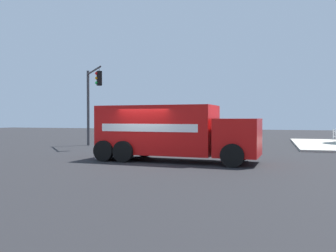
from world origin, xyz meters
TOP-DOWN VIEW (x-y plane):
  - ground_plane at (0.00, 0.00)m, footprint 100.00×100.00m
  - delivery_truck at (-1.07, -0.78)m, footprint 7.84×3.22m
  - traffic_light_primary at (6.82, -7.33)m, footprint 2.87×3.41m

SIDE VIEW (x-z plane):
  - ground_plane at x=0.00m, z-range 0.00..0.00m
  - delivery_truck at x=-1.07m, z-range 0.07..2.75m
  - traffic_light_primary at x=6.82m, z-range 0.91..6.57m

